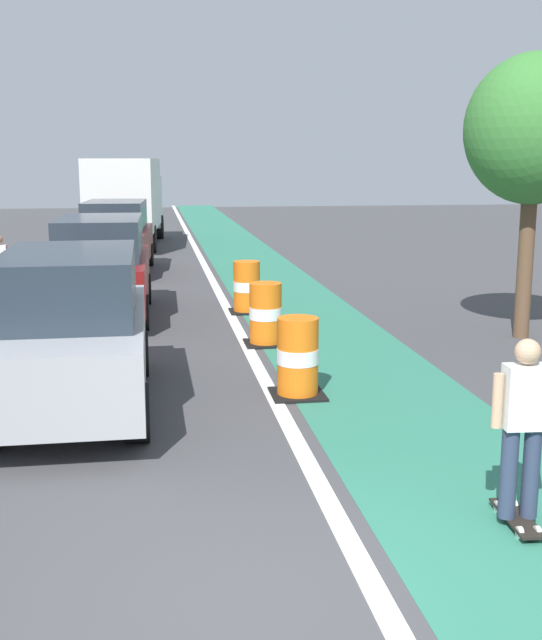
# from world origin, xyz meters

# --- Properties ---
(ground_plane) EXTENTS (100.00, 100.00, 0.00)m
(ground_plane) POSITION_xyz_m (0.00, 0.00, 0.00)
(ground_plane) COLOR #424244
(bike_lane_strip) EXTENTS (2.50, 80.00, 0.01)m
(bike_lane_strip) POSITION_xyz_m (2.40, 12.00, 0.00)
(bike_lane_strip) COLOR #2D755B
(bike_lane_strip) RESTS_ON ground
(lane_divider_stripe) EXTENTS (0.20, 80.00, 0.01)m
(lane_divider_stripe) POSITION_xyz_m (0.90, 12.00, 0.01)
(lane_divider_stripe) COLOR silver
(lane_divider_stripe) RESTS_ON ground
(skateboarder_on_lane) EXTENTS (0.57, 0.81, 1.69)m
(skateboarder_on_lane) POSITION_xyz_m (2.44, 0.89, 0.91)
(skateboarder_on_lane) COLOR black
(skateboarder_on_lane) RESTS_ON ground
(parked_suv_nearest) EXTENTS (1.94, 4.61, 2.04)m
(parked_suv_nearest) POSITION_xyz_m (-1.73, 4.97, 1.04)
(parked_suv_nearest) COLOR #9EA0A5
(parked_suv_nearest) RESTS_ON ground
(parked_suv_second) EXTENTS (1.98, 4.63, 2.04)m
(parked_suv_second) POSITION_xyz_m (-1.71, 11.12, 1.04)
(parked_suv_second) COLOR maroon
(parked_suv_second) RESTS_ON ground
(parked_suv_third) EXTENTS (2.11, 4.69, 2.04)m
(parked_suv_third) POSITION_xyz_m (-1.69, 17.76, 1.04)
(parked_suv_third) COLOR maroon
(parked_suv_third) RESTS_ON ground
(traffic_barrel_front) EXTENTS (0.73, 0.73, 1.09)m
(traffic_barrel_front) POSITION_xyz_m (1.24, 5.03, 0.53)
(traffic_barrel_front) COLOR orange
(traffic_barrel_front) RESTS_ON ground
(traffic_barrel_mid) EXTENTS (0.73, 0.73, 1.09)m
(traffic_barrel_mid) POSITION_xyz_m (1.24, 8.14, 0.53)
(traffic_barrel_mid) COLOR orange
(traffic_barrel_mid) RESTS_ON ground
(traffic_barrel_back) EXTENTS (0.73, 0.73, 1.09)m
(traffic_barrel_back) POSITION_xyz_m (1.28, 11.16, 0.53)
(traffic_barrel_back) COLOR orange
(traffic_barrel_back) RESTS_ON ground
(delivery_truck_down_block) EXTENTS (2.79, 7.73, 3.23)m
(delivery_truck_down_block) POSITION_xyz_m (-1.56, 24.98, 1.85)
(delivery_truck_down_block) COLOR silver
(delivery_truck_down_block) RESTS_ON ground
(pedestrian_crossing) EXTENTS (0.34, 0.20, 1.61)m
(pedestrian_crossing) POSITION_xyz_m (-3.92, 12.26, 0.86)
(pedestrian_crossing) COLOR #33333D
(pedestrian_crossing) RESTS_ON ground
(street_tree_sidewalk) EXTENTS (2.40, 2.40, 5.00)m
(street_tree_sidewalk) POSITION_xyz_m (5.94, 8.03, 3.67)
(street_tree_sidewalk) COLOR brown
(street_tree_sidewalk) RESTS_ON ground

